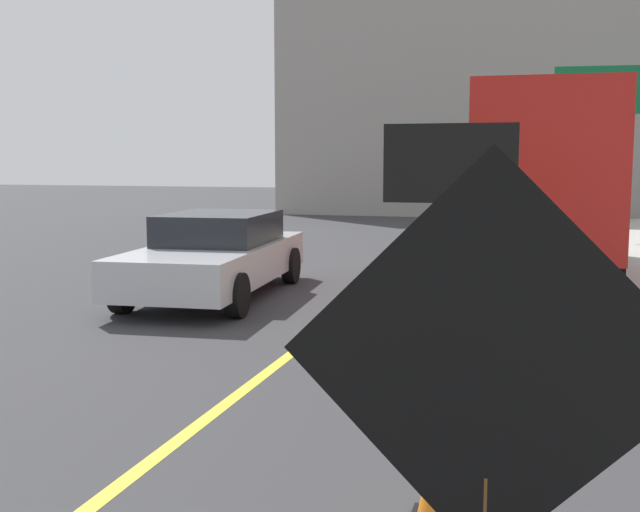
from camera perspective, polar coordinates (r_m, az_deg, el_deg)
The scene contains 9 objects.
lane_center_stripe at distance 7.22m, azimuth -7.91°, elevation -11.36°, with size 0.14×36.00×0.01m, color yellow.
roadwork_sign at distance 3.10m, azimuth 12.18°, elevation -8.18°, with size 1.63×0.06×2.33m.
arrow_board_trailer at distance 9.74m, azimuth 9.19°, elevation -3.66°, with size 1.60×1.80×2.70m.
box_truck at distance 15.27m, azimuth 15.95°, elevation 5.27°, with size 2.59×7.17×3.49m.
pickup_car at distance 13.17m, azimuth -7.54°, elevation 0.10°, with size 2.28×5.05×1.38m.
highway_guide_sign at distance 23.27m, azimuth 21.32°, elevation 9.40°, with size 2.78×0.38×5.00m.
far_building_block at distance 35.31m, azimuth 14.37°, elevation 11.16°, with size 19.26×8.67×9.89m, color gray.
traffic_cone_near_sign at distance 5.13m, azimuth 8.70°, elevation -14.71°, with size 0.36×0.36×0.78m.
traffic_cone_mid_lane at distance 7.20m, azimuth 8.34°, elevation -8.28°, with size 0.36×0.36×0.78m.
Camera 1 is at (2.80, -0.25, 2.28)m, focal length 44.06 mm.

